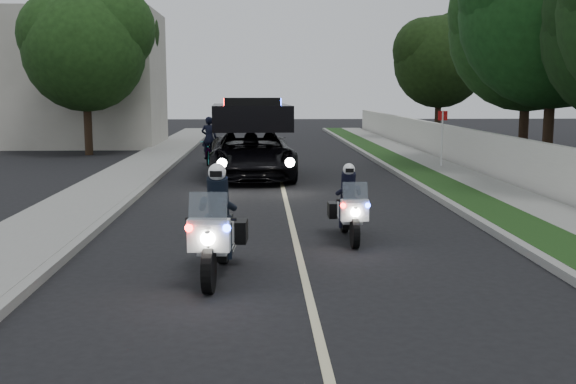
% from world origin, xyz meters
% --- Properties ---
extents(ground, '(120.00, 120.00, 0.00)m').
position_xyz_m(ground, '(0.00, 0.00, 0.00)').
color(ground, black).
rests_on(ground, ground).
extents(curb_right, '(0.20, 60.00, 0.15)m').
position_xyz_m(curb_right, '(4.10, 10.00, 0.07)').
color(curb_right, gray).
rests_on(curb_right, ground).
extents(grass_verge, '(1.20, 60.00, 0.16)m').
position_xyz_m(grass_verge, '(4.80, 10.00, 0.08)').
color(grass_verge, '#193814').
rests_on(grass_verge, ground).
extents(sidewalk_right, '(1.40, 60.00, 0.16)m').
position_xyz_m(sidewalk_right, '(6.10, 10.00, 0.08)').
color(sidewalk_right, gray).
rests_on(sidewalk_right, ground).
extents(property_wall, '(0.22, 60.00, 1.50)m').
position_xyz_m(property_wall, '(7.10, 10.00, 0.75)').
color(property_wall, beige).
rests_on(property_wall, ground).
extents(curb_left, '(0.20, 60.00, 0.15)m').
position_xyz_m(curb_left, '(-4.10, 10.00, 0.07)').
color(curb_left, gray).
rests_on(curb_left, ground).
extents(sidewalk_left, '(2.00, 60.00, 0.16)m').
position_xyz_m(sidewalk_left, '(-5.20, 10.00, 0.08)').
color(sidewalk_left, gray).
rests_on(sidewalk_left, ground).
extents(building_far, '(8.00, 6.00, 7.00)m').
position_xyz_m(building_far, '(-10.00, 26.00, 3.50)').
color(building_far, '#A8A396').
rests_on(building_far, ground).
extents(lane_marking, '(0.12, 50.00, 0.01)m').
position_xyz_m(lane_marking, '(0.00, 10.00, 0.00)').
color(lane_marking, '#BFB78C').
rests_on(lane_marking, ground).
extents(police_moto_left, '(0.88, 2.15, 1.79)m').
position_xyz_m(police_moto_left, '(-1.37, -0.11, 0.00)').
color(police_moto_left, silver).
rests_on(police_moto_left, ground).
extents(police_moto_right, '(0.64, 1.78, 1.50)m').
position_xyz_m(police_moto_right, '(1.06, 2.47, 0.00)').
color(police_moto_right, white).
rests_on(police_moto_right, ground).
extents(police_suv, '(3.02, 6.05, 2.88)m').
position_xyz_m(police_suv, '(-0.97, 12.20, 0.00)').
color(police_suv, black).
rests_on(police_suv, ground).
extents(bicycle, '(0.64, 1.83, 0.95)m').
position_xyz_m(bicycle, '(-2.70, 16.42, 0.00)').
color(bicycle, black).
rests_on(bicycle, ground).
extents(cyclist, '(0.65, 0.47, 1.70)m').
position_xyz_m(cyclist, '(-2.70, 16.42, 0.00)').
color(cyclist, black).
rests_on(cyclist, ground).
extents(sign_post, '(0.38, 0.38, 2.25)m').
position_xyz_m(sign_post, '(6.00, 14.05, 0.00)').
color(sign_post, '#A01A0B').
rests_on(sign_post, ground).
extents(tree_right_b, '(7.69, 7.69, 10.59)m').
position_xyz_m(tree_right_b, '(9.25, 12.43, 0.00)').
color(tree_right_b, '#164316').
rests_on(tree_right_b, ground).
extents(tree_right_d, '(7.28, 7.28, 9.81)m').
position_xyz_m(tree_right_d, '(9.43, 15.07, 0.00)').
color(tree_right_d, '#1C4416').
rests_on(tree_right_d, ground).
extents(tree_right_e, '(6.49, 6.49, 8.84)m').
position_xyz_m(tree_right_e, '(9.73, 28.85, 0.00)').
color(tree_right_e, black).
rests_on(tree_right_e, ground).
extents(tree_left_near, '(6.78, 6.78, 9.10)m').
position_xyz_m(tree_left_near, '(-8.50, 20.70, 0.00)').
color(tree_left_near, '#1C3F15').
rests_on(tree_left_near, ground).
extents(tree_left_far, '(6.28, 6.28, 9.47)m').
position_xyz_m(tree_left_far, '(-9.13, 25.40, 0.00)').
color(tree_left_far, '#183210').
rests_on(tree_left_far, ground).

